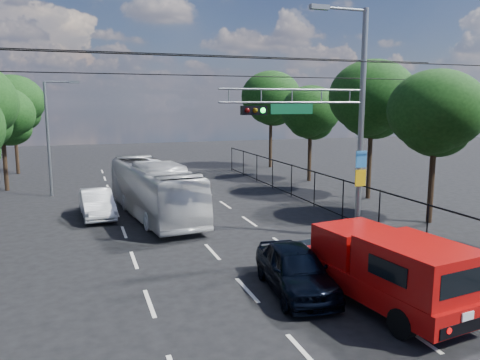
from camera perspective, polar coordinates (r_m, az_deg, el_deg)
name	(u,v)px	position (r m, az deg, el deg)	size (l,w,h in m)	color
ground	(306,355)	(11.57, 8.02, -20.36)	(120.00, 120.00, 0.00)	black
lane_markings	(181,217)	(24.08, -7.25, -4.47)	(6.12, 38.00, 0.01)	beige
signal_mast	(336,115)	(19.63, 11.63, 7.76)	(6.43, 0.39, 9.50)	slate
streetlight_left	(51,133)	(31.02, -22.09, 5.37)	(2.09, 0.22, 7.08)	slate
utility_wires	(205,63)	(18.42, -4.34, 14.03)	(22.00, 5.04, 0.74)	black
fence_right	(331,194)	(24.84, 11.04, -1.71)	(0.06, 34.03, 2.00)	black
tree_right_b	(436,118)	(23.97, 22.75, 7.04)	(4.50, 4.50, 7.31)	black
tree_right_c	(372,103)	(29.07, 15.81, 9.02)	(5.10, 5.10, 8.29)	black
tree_right_d	(311,115)	(34.88, 8.60, 7.81)	(4.32, 4.32, 7.02)	black
tree_right_e	(271,101)	(42.21, 3.81, 9.61)	(5.28, 5.28, 8.58)	black
tree_left_d	(2,119)	(34.29, -27.03, 6.65)	(4.20, 4.20, 6.83)	black
tree_left_e	(13,106)	(42.23, -25.90, 8.15)	(4.92, 4.92, 7.99)	black
red_pickup	(385,267)	(14.01, 17.31, -10.15)	(2.80, 5.97, 2.15)	black
navy_hatchback	(296,269)	(14.60, 6.78, -10.74)	(1.71, 4.25, 1.45)	black
white_bus	(154,189)	(24.19, -10.46, -1.12)	(2.34, 10.02, 2.79)	silver
white_van	(97,204)	(24.79, -17.03, -2.76)	(1.48, 4.24, 1.40)	white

